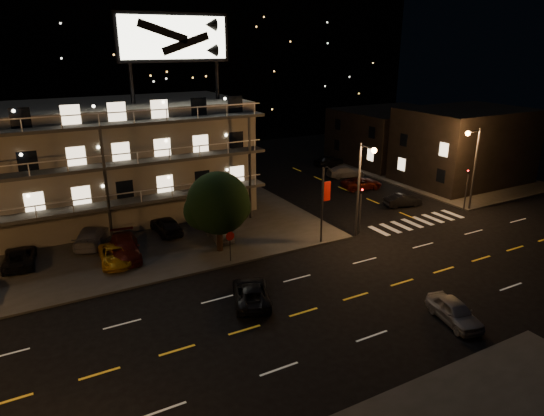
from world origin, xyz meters
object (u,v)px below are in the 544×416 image
tree (218,205)px  road_car_east (454,311)px  road_car_west (251,293)px  lot_car_4 (220,232)px  lot_car_7 (91,236)px  lot_car_2 (115,255)px  side_car_0 (403,200)px

tree → road_car_east: (8.15, -15.93, -3.22)m
tree → road_car_west: bearing=-98.9°
tree → road_car_east: bearing=-62.9°
lot_car_4 → road_car_east: lot_car_4 is taller
lot_car_7 → road_car_west: (7.26, -14.13, -0.24)m
tree → lot_car_4: (0.93, 2.13, -3.12)m
tree → road_car_east: 18.18m
tree → road_car_west: 8.85m
road_car_east → road_car_west: bearing=152.5°
lot_car_2 → lot_car_7: bearing=106.6°
lot_car_2 → side_car_0: 28.12m
lot_car_7 → road_car_east: bearing=148.7°
lot_car_4 → road_car_east: bearing=-65.6°
tree → lot_car_2: size_ratio=1.44×
tree → road_car_east: size_ratio=1.58×
tree → side_car_0: size_ratio=1.66×
tree → side_car_0: (20.47, 1.47, -3.27)m
lot_car_4 → side_car_0: size_ratio=0.98×
lot_car_2 → side_car_0: lot_car_2 is taller
side_car_0 → road_car_east: road_car_east is taller
lot_car_2 → lot_car_7: (-0.88, 4.41, 0.12)m
lot_car_4 → lot_car_7: size_ratio=0.74×
tree → lot_car_2: bearing=168.2°
lot_car_7 → road_car_east: lot_car_7 is taller
road_car_east → lot_car_2: bearing=144.2°
road_car_east → lot_car_7: bearing=139.4°
lot_car_4 → lot_car_7: bearing=160.3°
lot_car_4 → road_car_west: 10.49m
lot_car_7 → tree: bearing=166.3°
lot_car_4 → side_car_0: 19.55m
lot_car_2 → lot_car_7: size_ratio=0.87×
side_car_0 → road_car_east: size_ratio=0.95×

